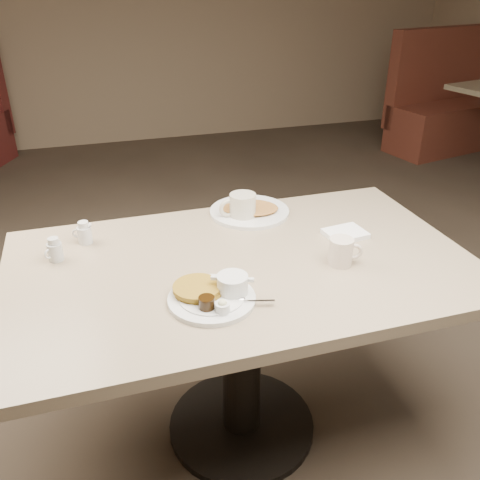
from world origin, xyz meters
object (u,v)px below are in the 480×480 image
object	(u,v)px
diner_table	(242,305)
creamer_right	(84,233)
creamer_left	(55,250)
main_plate	(214,293)
booth_back_right	(457,107)
coffee_mug_far	(242,207)
coffee_mug_near	(341,251)
hash_plate	(249,210)

from	to	relation	value
diner_table	creamer_right	size ratio (longest dim) A/B	18.75
creamer_left	main_plate	bearing A→B (deg)	-40.80
booth_back_right	coffee_mug_far	bearing A→B (deg)	-140.06
coffee_mug_near	creamer_left	bearing A→B (deg)	161.33
main_plate	creamer_left	distance (m)	0.57
creamer_left	creamer_right	distance (m)	0.14
coffee_mug_near	creamer_right	world-z (taller)	coffee_mug_near
main_plate	coffee_mug_near	world-z (taller)	coffee_mug_near
main_plate	creamer_right	size ratio (longest dim) A/B	4.14
creamer_left	booth_back_right	size ratio (longest dim) A/B	0.05
main_plate	coffee_mug_near	distance (m)	0.45
creamer_right	booth_back_right	distance (m)	4.35
diner_table	coffee_mug_near	xyz separation A→B (m)	(0.30, -0.11, 0.22)
creamer_left	coffee_mug_far	bearing A→B (deg)	10.26
hash_plate	coffee_mug_near	bearing A→B (deg)	-70.68
creamer_right	booth_back_right	size ratio (longest dim) A/B	0.05
diner_table	hash_plate	bearing A→B (deg)	68.19
coffee_mug_near	booth_back_right	bearing A→B (deg)	46.43
diner_table	creamer_left	bearing A→B (deg)	161.76
coffee_mug_near	creamer_right	distance (m)	0.87
diner_table	creamer_left	size ratio (longest dim) A/B	18.75
coffee_mug_far	creamer_right	size ratio (longest dim) A/B	1.79
diner_table	coffee_mug_far	distance (m)	0.39
coffee_mug_near	booth_back_right	world-z (taller)	booth_back_right
main_plate	coffee_mug_far	xyz separation A→B (m)	(0.24, 0.50, 0.03)
main_plate	creamer_left	world-z (taller)	creamer_left
diner_table	coffee_mug_far	size ratio (longest dim) A/B	10.45
coffee_mug_far	diner_table	bearing A→B (deg)	-107.19
coffee_mug_near	creamer_right	bearing A→B (deg)	153.28
diner_table	creamer_left	world-z (taller)	creamer_left
coffee_mug_far	creamer_right	distance (m)	0.58
hash_plate	booth_back_right	size ratio (longest dim) A/B	0.22
coffee_mug_near	hash_plate	distance (m)	0.48
main_plate	hash_plate	xyz separation A→B (m)	(0.28, 0.54, -0.01)
main_plate	creamer_right	bearing A→B (deg)	125.65
creamer_left	hash_plate	distance (m)	0.73
diner_table	booth_back_right	world-z (taller)	booth_back_right
hash_plate	creamer_right	bearing A→B (deg)	-174.15
creamer_right	booth_back_right	bearing A→B (deg)	35.30
coffee_mug_far	creamer_left	world-z (taller)	coffee_mug_far
hash_plate	booth_back_right	xyz separation A→B (m)	(2.91, 2.44, -0.35)
diner_table	hash_plate	size ratio (longest dim) A/B	3.78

